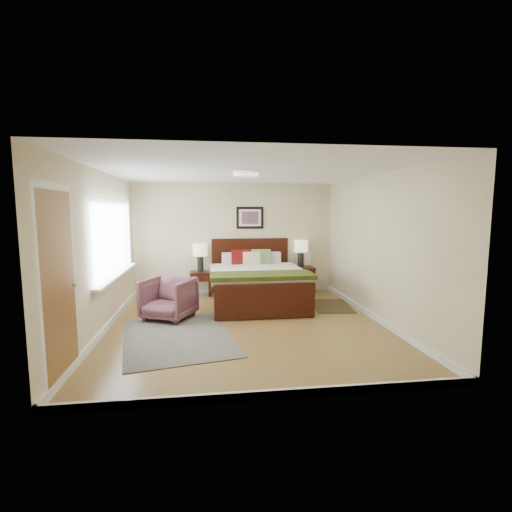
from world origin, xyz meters
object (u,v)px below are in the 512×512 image
(bed, at_px, (256,276))
(rug_persian, at_px, (178,337))
(lamp_left, at_px, (200,253))
(lamp_right, at_px, (301,249))
(nightstand_left, at_px, (201,277))
(armchair, at_px, (169,299))
(nightstand_right, at_px, (301,277))

(bed, bearing_deg, rug_persian, -127.61)
(lamp_left, height_order, rug_persian, lamp_left)
(lamp_left, relative_size, lamp_right, 1.00)
(lamp_right, bearing_deg, nightstand_left, -179.51)
(armchair, relative_size, rug_persian, 0.37)
(bed, relative_size, lamp_left, 3.75)
(lamp_right, bearing_deg, armchair, -147.90)
(lamp_right, xyz_separation_m, armchair, (-2.81, -1.76, -0.65))
(rug_persian, bearing_deg, lamp_right, 35.68)
(lamp_left, xyz_separation_m, rug_persian, (-0.30, -2.76, -0.95))
(nightstand_left, height_order, lamp_right, lamp_right)
(nightstand_left, distance_m, nightstand_right, 2.28)
(nightstand_right, bearing_deg, bed, -142.51)
(nightstand_right, bearing_deg, armchair, -148.10)
(nightstand_left, bearing_deg, lamp_right, 0.49)
(nightstand_left, bearing_deg, nightstand_right, 0.15)
(nightstand_left, bearing_deg, rug_persian, -96.29)
(lamp_left, height_order, lamp_right, lamp_right)
(rug_persian, bearing_deg, armchair, 91.40)
(bed, bearing_deg, lamp_left, 141.67)
(nightstand_left, distance_m, rug_persian, 2.79)
(armchair, bearing_deg, lamp_left, 98.90)
(lamp_right, relative_size, armchair, 0.77)
(rug_persian, bearing_deg, nightstand_left, 72.54)
(lamp_right, xyz_separation_m, rug_persian, (-2.59, -2.76, -1.01))
(armchair, height_order, rug_persian, armchair)
(nightstand_right, relative_size, lamp_left, 0.98)
(lamp_left, bearing_deg, nightstand_left, -90.00)
(nightstand_right, bearing_deg, lamp_left, 179.66)
(lamp_right, bearing_deg, nightstand_right, -90.00)
(bed, relative_size, nightstand_right, 3.83)
(bed, distance_m, rug_persian, 2.42)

